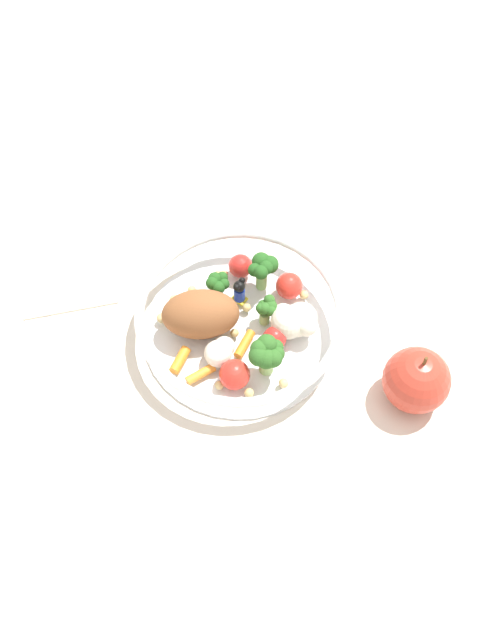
# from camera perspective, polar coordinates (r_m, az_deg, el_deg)

# --- Properties ---
(ground_plane) EXTENTS (2.40, 2.40, 0.00)m
(ground_plane) POSITION_cam_1_polar(r_m,az_deg,el_deg) (0.81, 0.49, -0.38)
(ground_plane) COLOR silver
(food_container) EXTENTS (0.23, 0.23, 0.07)m
(food_container) POSITION_cam_1_polar(r_m,az_deg,el_deg) (0.78, 0.22, -0.01)
(food_container) COLOR white
(food_container) RESTS_ON ground_plane
(loose_apple) EXTENTS (0.07, 0.07, 0.08)m
(loose_apple) POSITION_cam_1_polar(r_m,az_deg,el_deg) (0.76, 14.29, -4.82)
(loose_apple) COLOR #BC3828
(loose_apple) RESTS_ON ground_plane
(folded_napkin) EXTENTS (0.17, 0.15, 0.01)m
(folded_napkin) POSITION_cam_1_polar(r_m,az_deg,el_deg) (0.88, -14.13, 4.63)
(folded_napkin) COLOR silver
(folded_napkin) RESTS_ON ground_plane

